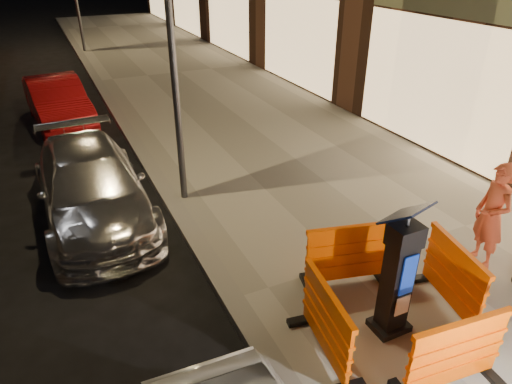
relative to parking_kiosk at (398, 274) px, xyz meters
name	(u,v)px	position (x,y,z in m)	size (l,w,h in m)	color
ground_plane	(234,307)	(-1.53, 1.30, -0.99)	(120.00, 120.00, 0.00)	black
sidewalk	(407,248)	(1.47, 1.30, -0.91)	(6.00, 60.00, 0.15)	gray
kerb	(234,303)	(-1.53, 1.30, -0.91)	(0.30, 60.00, 0.15)	slate
parking_kiosk	(398,274)	(0.00, 0.00, 0.00)	(0.53, 0.53, 1.68)	black
barrier_front	(455,356)	(0.00, -0.95, -0.37)	(1.20, 0.49, 0.93)	#FF5500
barrier_back	(347,255)	(0.00, 0.95, -0.37)	(1.20, 0.49, 0.93)	#FF5500
barrier_kerbside	(326,323)	(-0.95, 0.00, -0.37)	(1.20, 0.49, 0.93)	#FF5500
barrier_bldgside	(453,277)	(0.95, 0.00, -0.37)	(1.20, 0.49, 0.93)	#FF5500
car_silver	(98,217)	(-2.86, 4.51, -0.99)	(1.72, 4.23, 1.23)	silver
car_red	(62,123)	(-3.02, 10.03, -0.99)	(1.30, 3.73, 1.23)	#A00E12
man	(492,216)	(2.10, 0.49, -0.03)	(0.59, 0.38, 1.61)	#BD492B
street_lamp_mid	(170,30)	(-1.28, 4.30, 2.16)	(0.12, 0.12, 6.00)	#3F3F44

